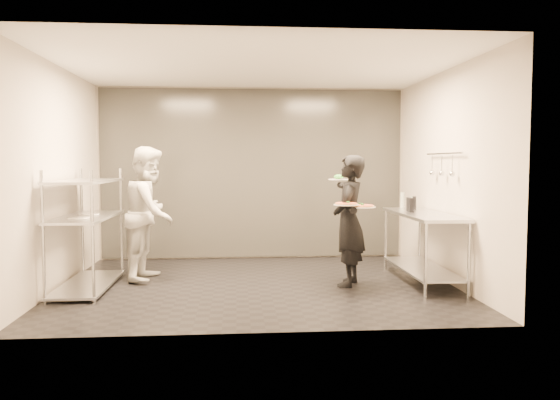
{
  "coord_description": "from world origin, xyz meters",
  "views": [
    {
      "loc": [
        -0.27,
        -6.97,
        1.59
      ],
      "look_at": [
        0.29,
        0.01,
        1.1
      ],
      "focal_mm": 35.0,
      "sensor_mm": 36.0,
      "label": 1
    }
  ],
  "objects": [
    {
      "name": "bottle_green",
      "position": [
        2.15,
        0.8,
        1.03
      ],
      "size": [
        0.06,
        0.06,
        0.23
      ],
      "primitive_type": "cylinder",
      "color": "gray",
      "rests_on": "prep_counter"
    },
    {
      "name": "waiter",
      "position": [
        1.17,
        -0.12,
        0.84
      ],
      "size": [
        0.59,
        0.71,
        1.68
      ],
      "primitive_type": "imported",
      "rotation": [
        0.0,
        0.0,
        -1.94
      ],
      "color": "black",
      "rests_on": "ground"
    },
    {
      "name": "bottle_clear",
      "position": [
        2.29,
        0.8,
        1.01
      ],
      "size": [
        0.05,
        0.05,
        0.17
      ],
      "primitive_type": "cylinder",
      "color": "gray",
      "rests_on": "prep_counter"
    },
    {
      "name": "pos_monitor",
      "position": [
        2.06,
        0.18,
        1.01
      ],
      "size": [
        0.09,
        0.27,
        0.19
      ],
      "primitive_type": "cube",
      "rotation": [
        0.0,
        0.0,
        -0.13
      ],
      "color": "black",
      "rests_on": "prep_counter"
    },
    {
      "name": "bottle_dark",
      "position": [
        2.22,
        0.49,
        1.01
      ],
      "size": [
        0.05,
        0.05,
        0.19
      ],
      "primitive_type": "cylinder",
      "color": "black",
      "rests_on": "prep_counter"
    },
    {
      "name": "pizza_plate_near",
      "position": [
        1.08,
        -0.37,
        1.07
      ],
      "size": [
        0.31,
        0.31,
        0.05
      ],
      "color": "white",
      "rests_on": "waiter"
    },
    {
      "name": "pizza_plate_far",
      "position": [
        1.29,
        -0.34,
        1.04
      ],
      "size": [
        0.33,
        0.33,
        0.05
      ],
      "color": "white",
      "rests_on": "waiter"
    },
    {
      "name": "salad_plate",
      "position": [
        1.09,
        0.22,
        1.38
      ],
      "size": [
        0.27,
        0.27,
        0.07
      ],
      "color": "white",
      "rests_on": "waiter"
    },
    {
      "name": "chef",
      "position": [
        -1.44,
        0.49,
        0.9
      ],
      "size": [
        0.79,
        0.95,
        1.79
      ],
      "primitive_type": "imported",
      "rotation": [
        0.0,
        0.0,
        1.44
      ],
      "color": "silver",
      "rests_on": "ground"
    },
    {
      "name": "prep_counter",
      "position": [
        2.18,
        0.0,
        0.63
      ],
      "size": [
        0.6,
        1.8,
        0.92
      ],
      "color": "#B5B8BD",
      "rests_on": "ground"
    },
    {
      "name": "pass_rack",
      "position": [
        -2.15,
        -0.0,
        0.77
      ],
      "size": [
        0.6,
        1.6,
        1.5
      ],
      "color": "#B5B8BD",
      "rests_on": "ground"
    },
    {
      "name": "utensil_rail",
      "position": [
        2.43,
        -0.0,
        1.55
      ],
      "size": [
        0.07,
        1.2,
        0.31
      ],
      "color": "#B5B8BD",
      "rests_on": "room_shell"
    },
    {
      "name": "room_shell",
      "position": [
        0.0,
        1.18,
        1.4
      ],
      "size": [
        5.0,
        4.0,
        2.8
      ],
      "color": "black",
      "rests_on": "ground"
    }
  ]
}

